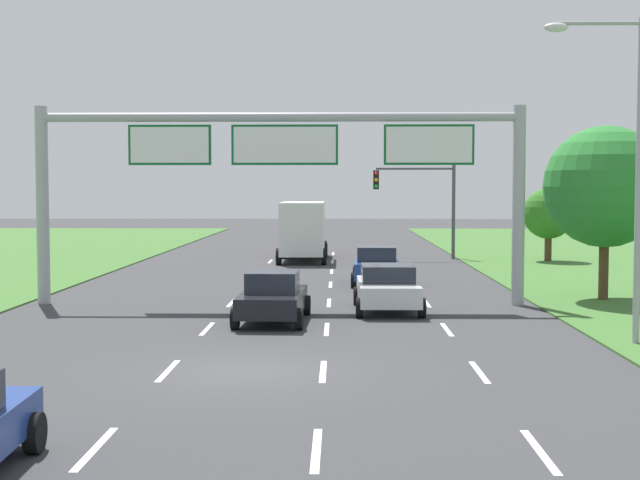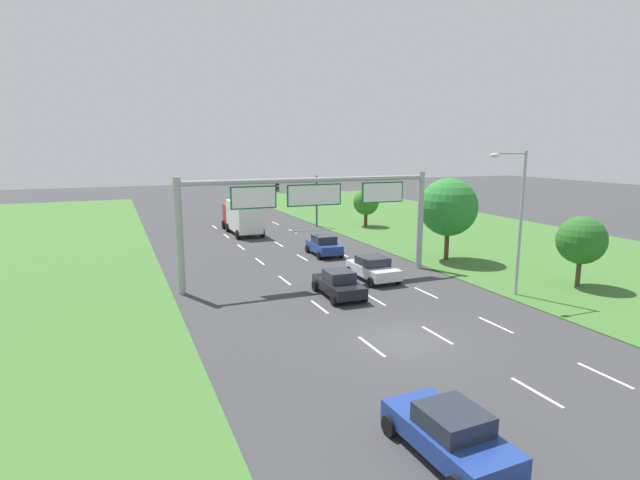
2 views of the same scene
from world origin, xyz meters
TOP-DOWN VIEW (x-y plane):
  - ground_plane at (0.00, 0.00)m, footprint 200.00×200.00m
  - grass_verge_right at (21.00, 10.00)m, footprint 24.00×120.00m
  - lane_dashes_inner_left at (-1.75, 9.00)m, footprint 0.14×56.40m
  - lane_dashes_inner_right at (1.75, 9.00)m, footprint 0.14×56.40m
  - lane_dashes_slip at (5.25, 9.00)m, footprint 0.14×56.40m
  - car_near_red at (3.73, 18.17)m, footprint 2.26×3.98m
  - car_lead_silver at (0.07, 7.40)m, footprint 2.23×4.24m
  - car_mid_lane at (3.74, 9.94)m, footprint 2.23×4.26m
  - car_far_ahead at (-3.54, -7.90)m, footprint 2.31×4.28m
  - box_truck at (0.09, 30.86)m, footprint 2.70×7.91m
  - sign_gantry at (0.18, 11.54)m, footprint 17.24×0.44m
  - traffic_light_mast at (6.82, 32.00)m, footprint 4.76×0.49m
  - street_lamp at (9.51, 3.52)m, footprint 2.61×0.32m
  - roadside_tree_near at (14.88, 3.45)m, footprint 3.00×3.00m
  - roadside_tree_mid at (11.77, 12.79)m, footprint 4.43×4.43m
  - roadside_tree_far at (13.78, 29.97)m, footprint 2.83×2.83m

SIDE VIEW (x-z plane):
  - ground_plane at x=0.00m, z-range 0.00..0.00m
  - lane_dashes_inner_left at x=-1.75m, z-range 0.00..0.01m
  - lane_dashes_inner_right at x=1.75m, z-range 0.00..0.01m
  - lane_dashes_slip at x=5.25m, z-range 0.00..0.01m
  - grass_verge_right at x=21.00m, z-range 0.00..0.06m
  - car_far_ahead at x=-3.54m, z-range 0.00..1.51m
  - car_lead_silver at x=0.07m, z-range -0.02..1.54m
  - car_mid_lane at x=3.74m, z-range 0.01..1.56m
  - car_near_red at x=3.73m, z-range 0.00..1.63m
  - box_truck at x=0.09m, z-range 0.12..3.45m
  - roadside_tree_far at x=13.78m, z-range 0.63..4.76m
  - roadside_tree_near at x=14.88m, z-range 0.73..5.23m
  - traffic_light_mast at x=6.82m, z-range 1.07..6.67m
  - roadside_tree_mid at x=11.77m, z-range 0.97..7.35m
  - sign_gantry at x=0.18m, z-range 1.47..8.47m
  - street_lamp at x=9.51m, z-range 0.83..9.33m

